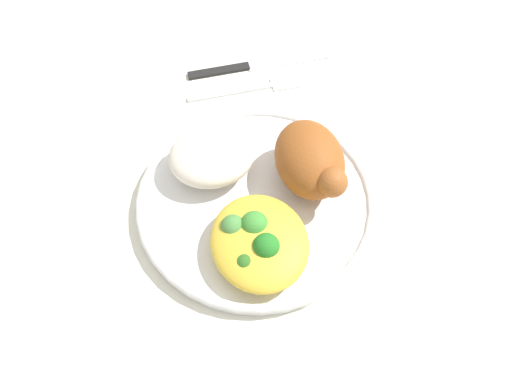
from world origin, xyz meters
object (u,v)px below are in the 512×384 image
object	(u,v)px
mac_cheese_with_broccoli	(258,241)
fork	(250,88)
rice_pile	(211,156)
knife	(247,66)
plate	(256,202)
roasted_chicken	(311,161)

from	to	relation	value
mac_cheese_with_broccoli	fork	distance (m)	0.24
rice_pile	knife	bearing A→B (deg)	155.15
plate	rice_pile	size ratio (longest dim) A/B	2.77
rice_pile	fork	size ratio (longest dim) A/B	0.65
roasted_chicken	mac_cheese_with_broccoli	xyz separation A→B (m)	(0.07, -0.07, -0.01)
knife	roasted_chicken	bearing A→B (deg)	6.99
rice_pile	mac_cheese_with_broccoli	distance (m)	0.11
roasted_chicken	knife	bearing A→B (deg)	-173.01
rice_pile	mac_cheese_with_broccoli	size ratio (longest dim) A/B	0.83
mac_cheese_with_broccoli	knife	xyz separation A→B (m)	(-0.27, 0.05, -0.03)
plate	rice_pile	xyz separation A→B (m)	(-0.05, -0.04, 0.03)
plate	roasted_chicken	distance (m)	0.07
roasted_chicken	knife	world-z (taller)	roasted_chicken
rice_pile	fork	world-z (taller)	rice_pile
mac_cheese_with_broccoli	roasted_chicken	bearing A→B (deg)	134.47
roasted_chicken	mac_cheese_with_broccoli	world-z (taller)	roasted_chicken
plate	mac_cheese_with_broccoli	bearing A→B (deg)	-11.18
roasted_chicken	fork	world-z (taller)	roasted_chicken
fork	mac_cheese_with_broccoli	bearing A→B (deg)	-10.94
roasted_chicken	rice_pile	xyz separation A→B (m)	(-0.04, -0.10, -0.01)
mac_cheese_with_broccoli	plate	bearing A→B (deg)	168.82
mac_cheese_with_broccoli	knife	distance (m)	0.28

